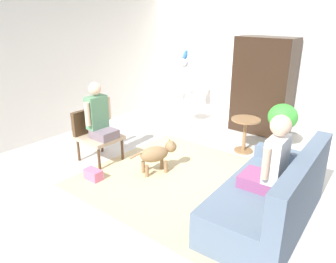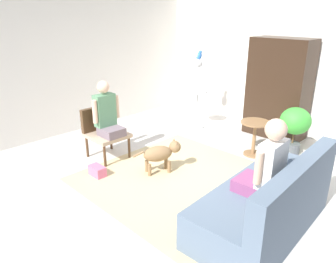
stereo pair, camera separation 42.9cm
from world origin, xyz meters
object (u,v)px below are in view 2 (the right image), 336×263
Objects in this scene: couch at (267,205)px; armoire_cabinet at (278,89)px; person_on_couch at (267,165)px; armchair at (103,129)px; bird_cage_stand at (198,92)px; person_on_armchair at (107,113)px; dog at (161,153)px; parrot at (200,55)px; handbag at (97,171)px; round_end_table at (255,134)px; potted_plant at (295,124)px.

armoire_cabinet is at bearing 116.43° from couch.
person_on_couch is at bearing -156.32° from couch.
couch is at bearing 23.68° from person_on_couch.
armoire_cabinet is at bearing 61.93° from armchair.
armoire_cabinet is at bearing 26.87° from bird_cage_stand.
dog is at bearing 15.04° from person_on_armchair.
handbag is at bearing -82.61° from parrot.
person_on_armchair is 0.97m from handbag.
round_end_table is 0.73× the size of potted_plant.
round_end_table is at bearing 47.57° from person_on_armchair.
couch is 2.07m from round_end_table.
armchair is at bearing -94.37° from bird_cage_stand.
round_end_table is (-1.18, 1.70, 0.07)m from couch.
bird_cage_stand reaches higher than potted_plant.
couch is 11.00× the size of parrot.
person_on_couch is 5.10× the size of parrot.
armoire_cabinet is (-1.37, 2.87, 0.14)m from person_on_couch.
handbag is at bearing -106.53° from armoire_cabinet.
parrot reaches higher than armchair.
round_end_table is 0.32× the size of armoire_cabinet.
parrot reaches higher than round_end_table.
couch is 3.02m from armchair.
person_on_armchair is at bearing -177.13° from couch.
armoire_cabinet reaches higher than potted_plant.
person_on_armchair is (-2.86, -0.14, 0.48)m from couch.
parrot is at bearing 165.16° from round_end_table.
round_end_table is at bearing -14.84° from parrot.
round_end_table is 0.71m from potted_plant.
potted_plant reaches higher than dog.
round_end_table is at bearing 123.51° from person_on_couch.
couch is 2.35m from potted_plant.
bird_cage_stand reaches higher than dog.
parrot is at bearing 115.42° from dog.
person_on_armchair reaches higher than armchair.
round_end_table is at bearing 66.56° from dog.
person_on_couch reaches higher than couch.
person_on_couch reaches higher than dog.
round_end_table is at bearing -78.62° from armoire_cabinet.
person_on_armchair is 0.47× the size of armoire_cabinet.
armoire_cabinet reaches higher than couch.
armchair is 1.37× the size of round_end_table.
couch is at bearing -71.70° from potted_plant.
person_on_couch is 3.52m from bird_cage_stand.
bird_cage_stand is (0.03, 2.27, -0.03)m from person_on_armchair.
armchair is at bearing 137.15° from handbag.
parrot is (-1.63, 0.43, 1.14)m from round_end_table.
round_end_table is 3.47× the size of parrot.
parrot is at bearing 142.19° from person_on_couch.
person_on_couch is at bearing 2.50° from person_on_armchair.
person_on_armchair is 0.62× the size of bird_cage_stand.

